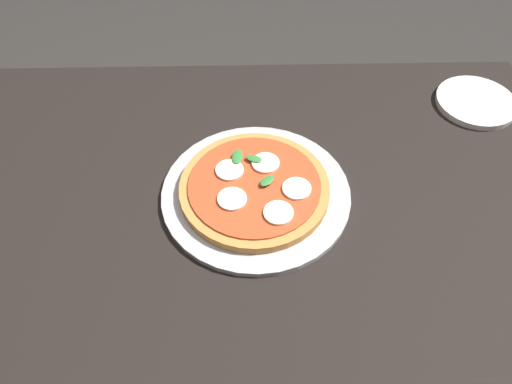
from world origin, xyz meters
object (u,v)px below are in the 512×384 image
object	(u,v)px
pizza	(255,188)
plate_white	(476,102)
serving_tray	(256,193)
dining_table	(208,244)

from	to	relation	value
pizza	plate_white	world-z (taller)	pizza
serving_tray	plate_white	size ratio (longest dim) A/B	2.03
dining_table	serving_tray	distance (m)	0.14
dining_table	pizza	world-z (taller)	pizza
pizza	plate_white	xyz separation A→B (m)	(0.51, 0.26, -0.02)
dining_table	pizza	distance (m)	0.15
plate_white	pizza	bearing A→B (deg)	-153.21
serving_tray	pizza	size ratio (longest dim) A/B	1.27
dining_table	serving_tray	xyz separation A→B (m)	(0.10, 0.05, 0.09)
plate_white	dining_table	bearing A→B (deg)	-152.82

